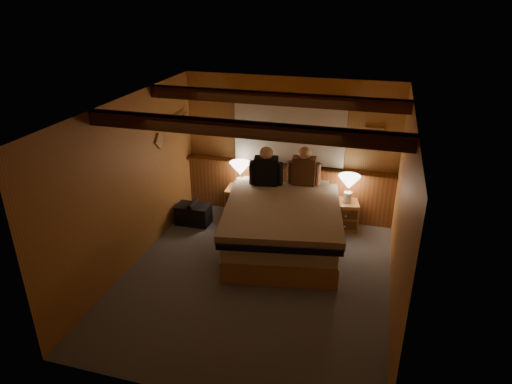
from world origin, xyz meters
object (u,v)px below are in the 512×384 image
at_px(lamp_left, 240,170).
at_px(lamp_right, 349,184).
at_px(person_right, 304,169).
at_px(nightstand_left, 240,202).
at_px(bed, 282,225).
at_px(person_left, 266,169).
at_px(duffel_bag, 194,214).
at_px(nightstand_right, 344,215).

height_order(lamp_left, lamp_right, lamp_left).
bearing_deg(person_right, lamp_left, 173.53).
bearing_deg(lamp_right, person_right, -176.87).
xyz_separation_m(nightstand_left, lamp_right, (1.83, 0.02, 0.55)).
relative_size(lamp_left, person_right, 0.71).
relative_size(bed, nightstand_left, 4.70).
xyz_separation_m(lamp_right, person_left, (-1.32, -0.22, 0.20)).
xyz_separation_m(person_left, duffel_bag, (-1.19, -0.30, -0.83)).
bearing_deg(nightstand_left, bed, -46.01).
distance_m(bed, duffel_bag, 1.67).
bearing_deg(bed, nightstand_right, 36.07).
bearing_deg(lamp_left, nightstand_left, -87.42).
height_order(nightstand_left, lamp_right, lamp_right).
distance_m(lamp_left, duffel_bag, 1.09).
relative_size(lamp_right, duffel_bag, 0.81).
height_order(nightstand_right, person_left, person_left).
bearing_deg(lamp_right, nightstand_right, -176.25).
bearing_deg(nightstand_left, person_left, -25.83).
relative_size(nightstand_left, nightstand_right, 1.00).
xyz_separation_m(nightstand_right, person_left, (-1.28, -0.22, 0.76)).
bearing_deg(bed, duffel_bag, 157.61).
distance_m(bed, lamp_left, 1.37).
bearing_deg(person_right, bed, -104.36).
xyz_separation_m(nightstand_right, lamp_left, (-1.79, 0.01, 0.60)).
xyz_separation_m(nightstand_right, lamp_right, (0.04, 0.00, 0.56)).
xyz_separation_m(bed, lamp_right, (0.88, 0.88, 0.42)).
height_order(nightstand_left, person_left, person_left).
distance_m(nightstand_right, person_right, 1.03).
xyz_separation_m(bed, person_right, (0.15, 0.84, 0.61)).
distance_m(lamp_left, person_right, 1.11).
height_order(nightstand_left, person_right, person_right).
bearing_deg(bed, person_left, 113.64).
bearing_deg(person_left, nightstand_left, 147.72).
height_order(lamp_left, duffel_bag, lamp_left).
bearing_deg(duffel_bag, lamp_right, 10.65).
xyz_separation_m(person_left, person_right, (0.58, 0.18, -0.00)).
height_order(bed, lamp_left, lamp_left).
relative_size(bed, duffel_bag, 4.29).
bearing_deg(bed, nightstand_left, 127.65).
xyz_separation_m(nightstand_right, person_right, (-0.69, -0.04, 0.76)).
bearing_deg(person_right, duffel_bag, -169.04).
distance_m(person_left, person_right, 0.61).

